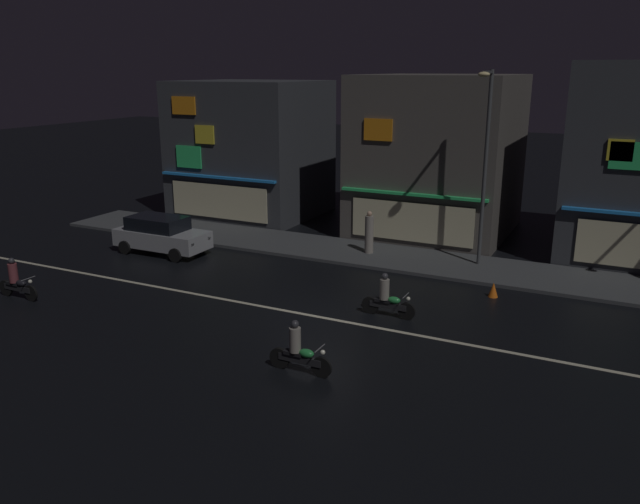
% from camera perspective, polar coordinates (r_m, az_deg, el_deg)
% --- Properties ---
extents(ground_plane, '(140.00, 140.00, 0.00)m').
position_cam_1_polar(ground_plane, '(21.52, 0.10, -5.89)').
color(ground_plane, black).
extents(lane_divider_stripe, '(33.69, 0.16, 0.01)m').
position_cam_1_polar(lane_divider_stripe, '(21.52, 0.10, -5.87)').
color(lane_divider_stripe, beige).
rests_on(lane_divider_stripe, ground).
extents(sidewalk_far, '(35.47, 3.66, 0.14)m').
position_cam_1_polar(sidewalk_far, '(28.07, 6.90, -0.54)').
color(sidewalk_far, '#424447').
rests_on(sidewalk_far, ground).
extents(storefront_left_block, '(7.22, 8.16, 7.79)m').
position_cam_1_polar(storefront_left_block, '(32.74, 10.59, 8.53)').
color(storefront_left_block, '#56514C').
rests_on(storefront_left_block, ground).
extents(storefront_right_block, '(7.41, 6.87, 7.43)m').
position_cam_1_polar(storefront_right_block, '(36.53, -6.17, 9.18)').
color(storefront_right_block, '#383A3F').
rests_on(storefront_right_block, ground).
extents(streetlamp_west, '(0.44, 1.64, 7.89)m').
position_cam_1_polar(streetlamp_west, '(26.50, 14.57, 8.41)').
color(streetlamp_west, '#47494C').
rests_on(streetlamp_west, sidewalk_far).
extents(pedestrian_on_sidewalk, '(0.38, 0.38, 1.90)m').
position_cam_1_polar(pedestrian_on_sidewalk, '(28.30, 4.42, 1.66)').
color(pedestrian_on_sidewalk, gray).
rests_on(pedestrian_on_sidewalk, sidewalk_far).
extents(parked_car_near_kerb, '(4.30, 1.98, 1.67)m').
position_cam_1_polar(parked_car_near_kerb, '(29.58, -14.05, 1.56)').
color(parked_car_near_kerb, '#9EA0A5').
rests_on(parked_car_near_kerb, ground).
extents(motorcycle_lead, '(1.90, 0.60, 1.52)m').
position_cam_1_polar(motorcycle_lead, '(21.52, 6.02, -4.17)').
color(motorcycle_lead, black).
rests_on(motorcycle_lead, ground).
extents(motorcycle_following, '(1.90, 0.60, 1.52)m').
position_cam_1_polar(motorcycle_following, '(25.56, -25.57, -2.41)').
color(motorcycle_following, black).
rests_on(motorcycle_following, ground).
extents(motorcycle_opposite_lane, '(1.90, 0.60, 1.52)m').
position_cam_1_polar(motorcycle_opposite_lane, '(17.60, -1.95, -8.87)').
color(motorcycle_opposite_lane, black).
rests_on(motorcycle_opposite_lane, ground).
extents(traffic_cone, '(0.36, 0.36, 0.55)m').
position_cam_1_polar(traffic_cone, '(24.16, 15.27, -3.28)').
color(traffic_cone, orange).
rests_on(traffic_cone, ground).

